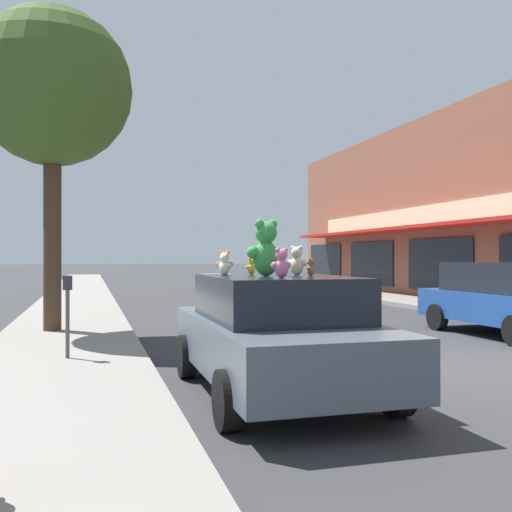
{
  "coord_description": "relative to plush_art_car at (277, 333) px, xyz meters",
  "views": [
    {
      "loc": [
        -5.48,
        -7.44,
        1.7
      ],
      "look_at": [
        -2.41,
        3.04,
        1.72
      ],
      "focal_mm": 40.0,
      "sensor_mm": 36.0,
      "label": 1
    }
  ],
  "objects": [
    {
      "name": "ground_plane",
      "position": [
        3.25,
        0.75,
        -0.77
      ],
      "size": [
        260.0,
        260.0,
        0.0
      ],
      "primitive_type": "plane",
      "color": "#333335"
    },
    {
      "name": "sidewalk_near",
      "position": [
        -2.67,
        0.75,
        -0.7
      ],
      "size": [
        2.67,
        90.0,
        0.14
      ],
      "color": "gray",
      "rests_on": "ground_plane"
    },
    {
      "name": "plush_art_car",
      "position": [
        0.0,
        0.0,
        0.0
      ],
      "size": [
        2.07,
        4.11,
        1.46
      ],
      "rotation": [
        0.0,
        0.0,
        -0.01
      ],
      "color": "#4C5660",
      "rests_on": "ground_plane"
    },
    {
      "name": "teddy_bear_giant",
      "position": [
        -0.13,
        0.05,
        1.04
      ],
      "size": [
        0.53,
        0.37,
        0.7
      ],
      "rotation": [
        0.0,
        0.0,
        3.44
      ],
      "color": "green",
      "rests_on": "plush_art_car"
    },
    {
      "name": "teddy_bear_cream",
      "position": [
        0.36,
        0.27,
        0.88
      ],
      "size": [
        0.25,
        0.27,
        0.38
      ],
      "rotation": [
        0.0,
        0.0,
        2.3
      ],
      "color": "beige",
      "rests_on": "plush_art_car"
    },
    {
      "name": "teddy_bear_yellow",
      "position": [
        -0.1,
        0.8,
        0.81
      ],
      "size": [
        0.18,
        0.12,
        0.24
      ],
      "rotation": [
        0.0,
        0.0,
        3.39
      ],
      "color": "yellow",
      "rests_on": "plush_art_car"
    },
    {
      "name": "teddy_bear_pink",
      "position": [
        -0.14,
        -0.59,
        0.86
      ],
      "size": [
        0.26,
        0.16,
        0.34
      ],
      "rotation": [
        0.0,
        0.0,
        3.24
      ],
      "color": "pink",
      "rests_on": "plush_art_car"
    },
    {
      "name": "teddy_bear_white",
      "position": [
        -0.54,
        0.53,
        0.84
      ],
      "size": [
        0.18,
        0.21,
        0.29
      ],
      "rotation": [
        0.0,
        0.0,
        2.19
      ],
      "color": "white",
      "rests_on": "plush_art_car"
    },
    {
      "name": "teddy_bear_orange",
      "position": [
        -0.44,
        0.98,
        0.85
      ],
      "size": [
        0.24,
        0.19,
        0.32
      ],
      "rotation": [
        0.0,
        0.0,
        2.71
      ],
      "color": "orange",
      "rests_on": "plush_art_car"
    },
    {
      "name": "teddy_bear_brown",
      "position": [
        0.43,
        -0.04,
        0.81
      ],
      "size": [
        0.14,
        0.16,
        0.23
      ],
      "rotation": [
        0.0,
        0.0,
        4.08
      ],
      "color": "olive",
      "rests_on": "plush_art_car"
    },
    {
      "name": "parked_car_far_center",
      "position": [
        6.5,
        3.55,
        0.07
      ],
      "size": [
        2.15,
        4.12,
        1.58
      ],
      "color": "#1E4793",
      "rests_on": "ground_plane"
    },
    {
      "name": "street_tree",
      "position": [
        -2.98,
        6.13,
        4.5
      ],
      "size": [
        3.34,
        3.34,
        6.84
      ],
      "color": "#473323",
      "rests_on": "sidewalk_near"
    },
    {
      "name": "parking_meter",
      "position": [
        -2.55,
        2.57,
        0.19
      ],
      "size": [
        0.14,
        0.1,
        1.27
      ],
      "color": "#4C4C51",
      "rests_on": "sidewalk_near"
    }
  ]
}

